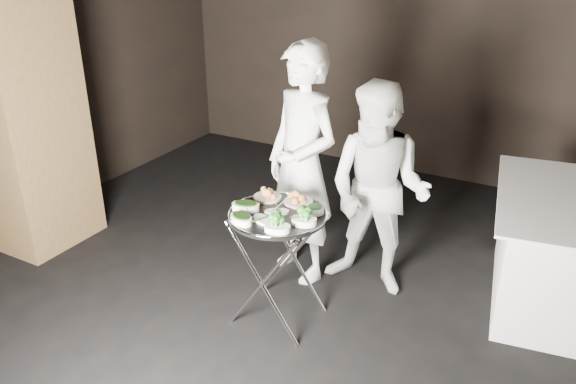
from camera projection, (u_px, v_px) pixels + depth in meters
The scene contains 17 objects.
floor at pixel (264, 343), 3.91m from camera, with size 6.00×7.00×0.05m, color black.
wall_back at pixel (428, 43), 6.08m from camera, with size 6.00×0.05×3.00m, color black.
column_left at pixel (12, 76), 4.64m from camera, with size 0.80×0.80×3.00m, color brown.
tray_stand at pixel (278, 262), 3.95m from camera, with size 0.57×0.48×0.84m.
serving_tray at pixel (277, 215), 3.79m from camera, with size 0.68×0.68×0.04m.
potato_plate_a at pixel (267, 194), 3.99m from camera, with size 0.20×0.20×0.07m.
potato_plate_b at pixel (298, 199), 3.92m from camera, with size 0.20×0.20×0.07m.
greens_bowl at pixel (315, 209), 3.78m from camera, with size 0.12×0.12×0.07m.
asparagus_plate_a at pixel (277, 211), 3.79m from camera, with size 0.19×0.17×0.03m.
asparagus_plate_b at pixel (264, 219), 3.67m from camera, with size 0.21×0.17×0.04m.
spinach_bowl_a at pixel (246, 206), 3.81m from camera, with size 0.22×0.17×0.08m.
spinach_bowl_b at pixel (241, 218), 3.65m from camera, with size 0.21×0.18×0.07m.
broccoli_bowl_a at pixel (304, 220), 3.63m from camera, with size 0.20×0.17×0.07m.
broccoli_bowl_b at pixel (277, 227), 3.54m from camera, with size 0.20×0.17×0.07m.
serving_utensils at pixel (284, 204), 3.82m from camera, with size 0.57×0.41×0.01m.
waiter_left at pixel (302, 165), 4.32m from camera, with size 0.69×0.45×1.90m, color white.
waiter_right at pixel (378, 192), 4.17m from camera, with size 0.80×0.63×1.65m, color white.
Camera 1 is at (1.65, -2.65, 2.56)m, focal length 35.00 mm.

